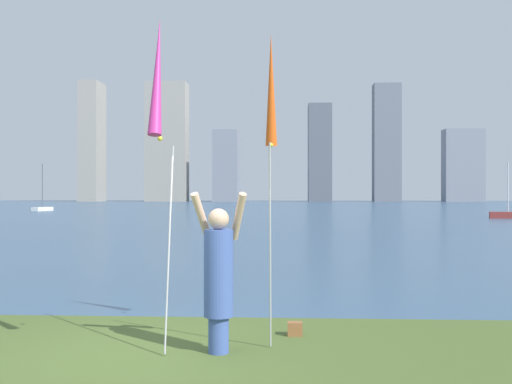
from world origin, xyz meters
TOP-DOWN VIEW (x-y plane):
  - ground at (0.00, 50.95)m, footprint 120.00×138.00m
  - person at (1.06, 0.21)m, footprint 0.74×0.55m
  - kite_flag_left at (0.41, -0.37)m, footprint 0.16×1.20m
  - kite_flag_right at (1.70, 0.80)m, footprint 0.16×0.93m
  - bag at (2.03, 1.15)m, footprint 0.21×0.16m
  - sailboat_0 at (-23.42, 53.17)m, footprint 1.55×2.51m
  - sailboat_2 at (18.47, 37.88)m, footprint 2.65×0.96m
  - skyline_tower_0 at (-36.86, 109.40)m, footprint 3.77×6.56m
  - skyline_tower_1 at (-21.68, 109.36)m, footprint 7.98×5.09m
  - skyline_tower_2 at (-9.69, 108.18)m, footprint 4.77×7.71m
  - skyline_tower_3 at (8.51, 109.43)m, footprint 4.50×5.08m
  - skyline_tower_4 at (21.52, 109.47)m, footprint 5.21×3.56m
  - skyline_tower_5 at (36.23, 109.56)m, footprint 7.44×3.76m

SIDE VIEW (x-z plane):
  - ground at x=0.00m, z-range -0.12..0.00m
  - bag at x=2.03m, z-range 0.00..0.19m
  - sailboat_0 at x=-23.42m, z-range -2.19..2.70m
  - sailboat_2 at x=18.47m, z-range -1.81..2.44m
  - person at x=1.06m, z-range -0.02..2.01m
  - kite_flag_left at x=0.41m, z-range 1.26..5.32m
  - kite_flag_right at x=1.70m, z-range 1.25..5.39m
  - skyline_tower_2 at x=-9.69m, z-range 0.00..13.74m
  - skyline_tower_5 at x=36.23m, z-range 0.00..14.03m
  - skyline_tower_3 at x=8.51m, z-range 0.00..19.04m
  - skyline_tower_4 at x=21.52m, z-range 0.00..22.92m
  - skyline_tower_1 at x=-21.68m, z-range 0.00..23.52m
  - skyline_tower_0 at x=-36.86m, z-range 0.00..23.77m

